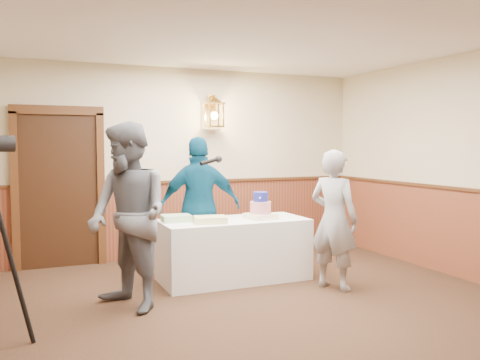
{
  "coord_description": "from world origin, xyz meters",
  "views": [
    {
      "loc": [
        -2.03,
        -3.82,
        1.67
      ],
      "look_at": [
        0.33,
        1.7,
        1.25
      ],
      "focal_mm": 38.0,
      "sensor_mm": 36.0,
      "label": 1
    }
  ],
  "objects_px": {
    "tiered_cake": "(260,208)",
    "assistant_p": "(200,206)",
    "sheet_cake_yellow": "(210,220)",
    "baker": "(334,220)",
    "display_table": "(234,250)",
    "interviewer": "(128,216)",
    "sheet_cake_green": "(176,218)"
  },
  "relations": [
    {
      "from": "tiered_cake",
      "to": "assistant_p",
      "type": "bearing_deg",
      "value": 145.31
    },
    {
      "from": "sheet_cake_yellow",
      "to": "tiered_cake",
      "type": "bearing_deg",
      "value": 6.34
    },
    {
      "from": "baker",
      "to": "assistant_p",
      "type": "relative_size",
      "value": 0.91
    },
    {
      "from": "assistant_p",
      "to": "display_table",
      "type": "bearing_deg",
      "value": 139.11
    },
    {
      "from": "tiered_cake",
      "to": "baker",
      "type": "distance_m",
      "value": 0.95
    },
    {
      "from": "display_table",
      "to": "assistant_p",
      "type": "height_order",
      "value": "assistant_p"
    },
    {
      "from": "tiered_cake",
      "to": "interviewer",
      "type": "height_order",
      "value": "interviewer"
    },
    {
      "from": "display_table",
      "to": "baker",
      "type": "bearing_deg",
      "value": -41.52
    },
    {
      "from": "sheet_cake_green",
      "to": "interviewer",
      "type": "distance_m",
      "value": 1.06
    },
    {
      "from": "display_table",
      "to": "tiered_cake",
      "type": "height_order",
      "value": "tiered_cake"
    },
    {
      "from": "tiered_cake",
      "to": "assistant_p",
      "type": "relative_size",
      "value": 0.21
    },
    {
      "from": "sheet_cake_green",
      "to": "baker",
      "type": "distance_m",
      "value": 1.86
    },
    {
      "from": "baker",
      "to": "tiered_cake",
      "type": "bearing_deg",
      "value": 11.19
    },
    {
      "from": "display_table",
      "to": "sheet_cake_yellow",
      "type": "bearing_deg",
      "value": -157.3
    },
    {
      "from": "sheet_cake_green",
      "to": "assistant_p",
      "type": "distance_m",
      "value": 0.47
    },
    {
      "from": "sheet_cake_yellow",
      "to": "assistant_p",
      "type": "relative_size",
      "value": 0.21
    },
    {
      "from": "display_table",
      "to": "sheet_cake_yellow",
      "type": "relative_size",
      "value": 4.81
    },
    {
      "from": "interviewer",
      "to": "baker",
      "type": "xyz_separation_m",
      "value": [
        2.32,
        -0.17,
        -0.15
      ]
    },
    {
      "from": "sheet_cake_yellow",
      "to": "baker",
      "type": "bearing_deg",
      "value": -27.33
    },
    {
      "from": "display_table",
      "to": "sheet_cake_yellow",
      "type": "xyz_separation_m",
      "value": [
        -0.36,
        -0.15,
        0.41
      ]
    },
    {
      "from": "interviewer",
      "to": "baker",
      "type": "bearing_deg",
      "value": 62.35
    },
    {
      "from": "sheet_cake_yellow",
      "to": "baker",
      "type": "relative_size",
      "value": 0.23
    },
    {
      "from": "tiered_cake",
      "to": "sheet_cake_green",
      "type": "relative_size",
      "value": 1.1
    },
    {
      "from": "interviewer",
      "to": "assistant_p",
      "type": "bearing_deg",
      "value": 109.21
    },
    {
      "from": "interviewer",
      "to": "display_table",
      "type": "bearing_deg",
      "value": 91.09
    },
    {
      "from": "sheet_cake_green",
      "to": "interviewer",
      "type": "height_order",
      "value": "interviewer"
    },
    {
      "from": "interviewer",
      "to": "assistant_p",
      "type": "relative_size",
      "value": 1.08
    },
    {
      "from": "interviewer",
      "to": "tiered_cake",
      "type": "bearing_deg",
      "value": 84.64
    },
    {
      "from": "assistant_p",
      "to": "baker",
      "type": "bearing_deg",
      "value": 145.16
    },
    {
      "from": "sheet_cake_green",
      "to": "baker",
      "type": "bearing_deg",
      "value": -29.96
    },
    {
      "from": "sheet_cake_yellow",
      "to": "baker",
      "type": "distance_m",
      "value": 1.44
    },
    {
      "from": "interviewer",
      "to": "baker",
      "type": "distance_m",
      "value": 2.33
    }
  ]
}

